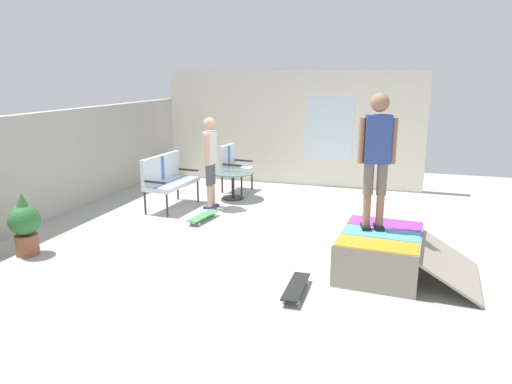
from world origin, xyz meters
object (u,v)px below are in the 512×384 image
at_px(person_skater, 377,151).
at_px(potted_plant, 24,224).
at_px(skate_ramp, 382,253).
at_px(person_watching, 210,156).
at_px(skateboard_by_bench, 203,216).
at_px(patio_table, 233,180).
at_px(patio_bench, 167,176).
at_px(patio_chair_near_house, 232,163).
at_px(skateboard_spare, 296,287).

distance_m(person_skater, potted_plant, 4.98).
height_order(skate_ramp, person_watching, person_watching).
bearing_deg(person_skater, skateboard_by_bench, 67.26).
height_order(skate_ramp, person_skater, person_skater).
distance_m(patio_table, person_skater, 4.30).
height_order(patio_bench, patio_chair_near_house, same).
height_order(person_watching, skateboard_spare, person_watching).
distance_m(skate_ramp, skateboard_by_bench, 3.43).
relative_size(skate_ramp, patio_table, 2.00).
bearing_deg(patio_table, skate_ramp, -133.26).
bearing_deg(person_skater, patio_table, 46.55).
bearing_deg(skateboard_by_bench, patio_table, 0.74).
relative_size(person_watching, person_skater, 0.99).
relative_size(skate_ramp, person_watching, 1.03).
xyz_separation_m(skate_ramp, skateboard_by_bench, (1.38, 3.14, -0.19)).
distance_m(patio_table, potted_plant, 4.22).
distance_m(patio_bench, person_watching, 0.94).
distance_m(person_watching, skateboard_spare, 4.06).
bearing_deg(patio_bench, skateboard_spare, -132.30).
bearing_deg(potted_plant, patio_table, -24.43).
height_order(person_skater, potted_plant, person_skater).
xyz_separation_m(patio_table, potted_plant, (-3.84, 1.75, 0.06)).
relative_size(skateboard_by_bench, potted_plant, 0.89).
relative_size(skateboard_spare, potted_plant, 0.87).
xyz_separation_m(skateboard_by_bench, skateboard_spare, (-2.32, -2.21, 0.00)).
bearing_deg(person_watching, patio_table, -12.46).
distance_m(patio_chair_near_house, skateboard_by_bench, 2.34).
xyz_separation_m(patio_bench, person_watching, (0.22, -0.82, 0.41)).
relative_size(skate_ramp, patio_chair_near_house, 1.77).
relative_size(skate_ramp, patio_bench, 1.40).
xyz_separation_m(patio_table, person_skater, (-2.84, -3.00, 1.18)).
bearing_deg(skateboard_by_bench, person_skater, -112.74).
distance_m(patio_chair_near_house, person_watching, 1.50).
distance_m(person_watching, potted_plant, 3.50).
height_order(patio_table, person_watching, person_watching).
xyz_separation_m(patio_chair_near_house, skateboard_spare, (-4.58, -2.48, -0.53)).
height_order(patio_table, skateboard_by_bench, patio_table).
distance_m(skate_ramp, person_skater, 1.33).
distance_m(skateboard_spare, potted_plant, 3.99).
xyz_separation_m(patio_bench, skateboard_by_bench, (-0.61, -1.01, -0.53)).
height_order(person_skater, skateboard_by_bench, person_skater).
distance_m(skate_ramp, patio_chair_near_house, 5.00).
xyz_separation_m(skate_ramp, patio_table, (2.97, 3.16, 0.13)).
bearing_deg(skateboard_spare, skate_ramp, -44.80).
distance_m(patio_table, skateboard_spare, 4.51).
distance_m(patio_chair_near_house, skateboard_spare, 5.24).
bearing_deg(person_skater, potted_plant, 101.88).
relative_size(patio_bench, skateboard_by_bench, 1.57).
height_order(patio_bench, person_skater, person_skater).
bearing_deg(skate_ramp, patio_table, 46.74).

